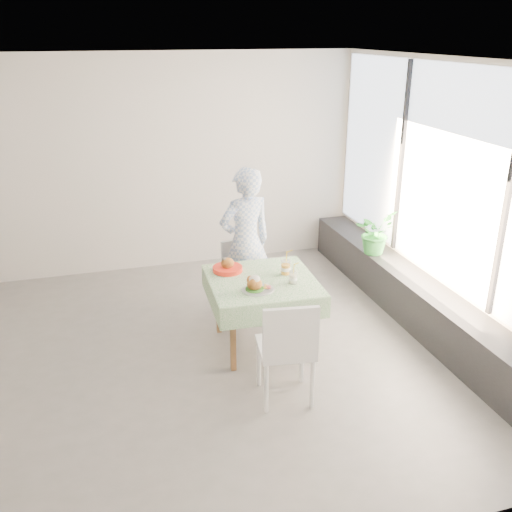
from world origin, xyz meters
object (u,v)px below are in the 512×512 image
object	(u,v)px
chair_far	(244,292)
juice_cup_orange	(286,268)
cafe_table	(262,305)
diner	(245,243)
main_dish	(256,286)
potted_plant	(375,232)
chair_near	(285,368)

from	to	relation	value
chair_far	juice_cup_orange	world-z (taller)	juice_cup_orange
cafe_table	chair_far	bearing A→B (deg)	88.20
diner	main_dish	xyz separation A→B (m)	(-0.17, -1.01, -0.05)
main_dish	potted_plant	distance (m)	2.16
chair_far	main_dish	world-z (taller)	main_dish
chair_far	potted_plant	distance (m)	1.75
chair_far	diner	distance (m)	0.59
chair_near	juice_cup_orange	world-z (taller)	juice_cup_orange
cafe_table	juice_cup_orange	distance (m)	0.44
cafe_table	chair_far	distance (m)	0.79
diner	potted_plant	bearing A→B (deg)	172.12
chair_near	chair_far	bearing A→B (deg)	86.77
chair_far	chair_near	distance (m)	1.68
cafe_table	potted_plant	size ratio (longest dim) A/B	2.04
potted_plant	diner	bearing A→B (deg)	-175.39
cafe_table	main_dish	bearing A→B (deg)	-118.87
diner	main_dish	size ratio (longest dim) A/B	5.41
chair_near	juice_cup_orange	bearing A→B (deg)	71.13
chair_near	juice_cup_orange	xyz separation A→B (m)	(0.33, 0.98, 0.51)
cafe_table	potted_plant	distance (m)	1.94
cafe_table	main_dish	xyz separation A→B (m)	(-0.13, -0.24, 0.33)
diner	juice_cup_orange	size ratio (longest dim) A/B	5.76
cafe_table	diner	distance (m)	0.86
cafe_table	main_dish	distance (m)	0.43
cafe_table	chair_far	xyz separation A→B (m)	(0.02, 0.76, -0.20)
chair_near	diner	bearing A→B (deg)	86.23
chair_near	main_dish	world-z (taller)	chair_near
chair_far	main_dish	bearing A→B (deg)	-98.89
chair_far	juice_cup_orange	distance (m)	0.93
main_dish	juice_cup_orange	distance (m)	0.50
chair_far	potted_plant	xyz separation A→B (m)	(1.67, 0.14, 0.51)
cafe_table	potted_plant	bearing A→B (deg)	27.88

